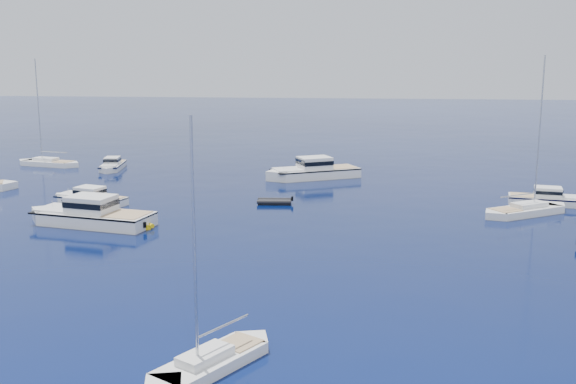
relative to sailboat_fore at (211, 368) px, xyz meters
name	(u,v)px	position (x,y,z in m)	size (l,w,h in m)	color
ground	(214,339)	(-0.54, 3.13, 0.00)	(400.00, 400.00, 0.00)	#081852
motor_cruiser_centre	(90,224)	(-16.16, 24.95, 0.00)	(3.69, 12.05, 3.16)	silver
motor_cruiser_far_r	(549,205)	(24.08, 37.59, 0.00)	(2.51, 8.20, 2.15)	silver
motor_cruiser_far_l	(89,204)	(-19.48, 32.67, 0.00)	(2.52, 8.24, 2.16)	white
motor_cruiser_distant	(313,178)	(0.56, 49.21, 0.00)	(3.66, 11.97, 3.14)	white
motor_cruiser_horizon	(113,169)	(-24.75, 52.41, 0.00)	(2.29, 7.49, 1.97)	white
sailboat_fore	(211,368)	(0.00, 0.00, 0.00)	(2.11, 8.12, 11.93)	silver
sailboat_centre	(525,214)	(20.96, 33.10, 0.00)	(2.56, 9.85, 14.48)	silver
sailboat_far_l	(49,166)	(-34.04, 54.28, 0.00)	(2.49, 9.58, 14.08)	white
tender_yellow	(135,226)	(-12.21, 24.89, 0.00)	(2.15, 3.98, 0.95)	yellow
tender_grey_far	(274,204)	(-1.92, 34.84, 0.00)	(1.90, 3.42, 0.95)	black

